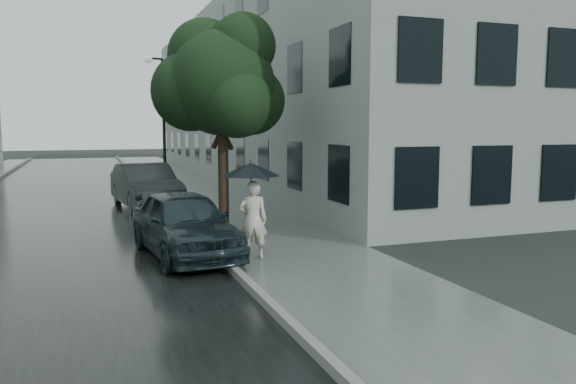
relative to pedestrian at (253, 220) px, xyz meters
name	(u,v)px	position (x,y,z in m)	size (l,w,h in m)	color
ground	(313,269)	(0.87, -1.27, -0.85)	(120.00, 120.00, 0.00)	black
sidewalk	(205,197)	(1.12, 10.73, -0.84)	(3.50, 60.00, 0.01)	slate
kerb_near	(158,197)	(-0.70, 10.73, -0.77)	(0.15, 60.00, 0.15)	slate
asphalt_road	(62,203)	(-4.20, 10.73, -0.85)	(6.85, 60.00, 0.00)	black
building_near	(270,95)	(6.34, 18.23, 3.65)	(7.02, 36.00, 9.00)	gray
pedestrian	(253,220)	(0.00, 0.00, 0.00)	(0.61, 0.40, 1.68)	beige
umbrella	(251,169)	(-0.04, 0.01, 1.08)	(1.61, 1.61, 1.18)	black
street_tree	(221,82)	(0.27, 3.95, 3.20)	(3.75, 3.41, 5.88)	#332619
lamp_post	(160,117)	(-0.44, 11.68, 2.33)	(0.84, 0.36, 5.58)	black
car_near	(185,223)	(-1.33, 0.80, -0.13)	(1.69, 4.21, 1.43)	#1A292D
car_far	(146,186)	(-1.40, 8.41, -0.07)	(1.63, 4.68, 1.54)	#262A2C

